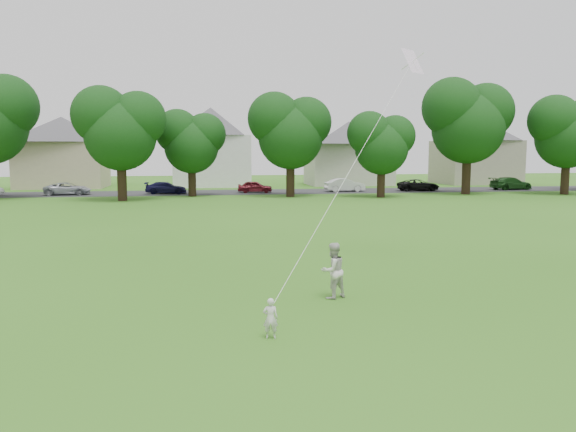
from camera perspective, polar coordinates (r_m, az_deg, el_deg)
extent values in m
plane|color=#2C6116|center=(13.07, -1.58, -11.14)|extent=(160.00, 160.00, 0.00)
cube|color=#2D2D30|center=(54.51, -7.47, 2.39)|extent=(90.00, 7.00, 0.01)
imported|color=silver|center=(12.15, -1.79, -10.34)|extent=(0.35, 0.25, 0.89)
imported|color=beige|center=(15.31, 4.58, -5.55)|extent=(0.92, 0.84, 1.53)
plane|color=white|center=(20.94, 12.55, 15.10)|extent=(1.08, 0.95, 0.88)
cylinder|color=white|center=(16.05, 7.23, 6.20)|extent=(0.01, 0.01, 11.79)
cylinder|color=black|center=(46.89, -16.52, 3.65)|extent=(0.74, 0.74, 3.53)
cylinder|color=black|center=(50.17, -9.72, 3.67)|extent=(0.69, 0.69, 2.95)
cylinder|color=black|center=(48.96, 0.24, 4.02)|extent=(0.74, 0.74, 3.50)
cylinder|color=black|center=(48.99, 9.43, 3.55)|extent=(0.68, 0.68, 2.85)
cylinder|color=black|center=(54.41, 17.66, 4.30)|extent=(0.79, 0.79, 4.12)
cylinder|color=black|center=(57.53, 26.33, 3.73)|extent=(0.74, 0.74, 3.50)
imported|color=#999CA7|center=(54.69, -21.47, 2.60)|extent=(4.10, 1.97, 1.13)
imported|color=#131238|center=(53.52, -12.29, 2.82)|extent=(3.88, 1.73, 1.10)
imported|color=maroon|center=(53.72, -3.36, 2.99)|extent=(3.46, 1.77, 1.13)
imported|color=silver|center=(55.32, 5.78, 3.15)|extent=(3.98, 1.60, 1.29)
imported|color=black|center=(57.76, 13.11, 3.09)|extent=(4.19, 2.08, 1.14)
imported|color=#194216|center=(62.26, 21.70, 3.10)|extent=(4.62, 2.35, 1.28)
cube|color=#BEAE8F|center=(65.94, -21.87, 4.84)|extent=(8.87, 7.06, 4.94)
pyramid|color=#48464B|center=(66.02, -22.07, 9.34)|extent=(12.80, 12.80, 2.71)
cube|color=white|center=(64.37, -7.79, 5.56)|extent=(8.43, 6.86, 5.69)
pyramid|color=#48464B|center=(64.54, -7.87, 10.87)|extent=(12.16, 12.16, 3.13)
cube|color=beige|center=(66.73, 6.15, 5.23)|extent=(9.46, 6.59, 4.78)
pyramid|color=#48464B|center=(66.80, 6.20, 9.53)|extent=(13.64, 13.64, 2.63)
cube|color=#A49C88|center=(72.61, 18.47, 5.21)|extent=(8.84, 7.58, 5.21)
pyramid|color=#48464B|center=(72.72, 18.63, 9.52)|extent=(12.74, 12.74, 2.87)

